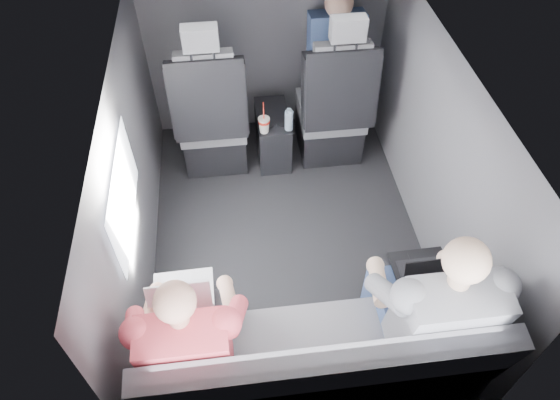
{
  "coord_description": "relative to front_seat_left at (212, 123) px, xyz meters",
  "views": [
    {
      "loc": [
        -0.3,
        -2.08,
        2.75
      ],
      "look_at": [
        -0.06,
        -0.05,
        0.48
      ],
      "focal_mm": 32.0,
      "sensor_mm": 36.0,
      "label": 1
    }
  ],
  "objects": [
    {
      "name": "panel_left",
      "position": [
        -0.45,
        -0.84,
        0.27
      ],
      "size": [
        0.02,
        2.6,
        1.35
      ],
      "primitive_type": "cube",
      "color": "#56565B",
      "rests_on": "floor"
    },
    {
      "name": "panel_front",
      "position": [
        0.45,
        0.46,
        0.27
      ],
      "size": [
        1.8,
        0.02,
        1.35
      ],
      "primitive_type": "cube",
      "color": "#56565B",
      "rests_on": "floor"
    },
    {
      "name": "ceiling",
      "position": [
        0.45,
        -0.84,
        0.95
      ],
      "size": [
        2.6,
        2.6,
        0.0
      ],
      "primitive_type": "plane",
      "rotation": [
        3.14,
        0.0,
        0.0
      ],
      "color": "#B2B2AD",
      "rests_on": "panel_back"
    },
    {
      "name": "panel_right",
      "position": [
        1.35,
        -0.84,
        0.27
      ],
      "size": [
        0.02,
        2.6,
        1.35
      ],
      "primitive_type": "cube",
      "color": "#56565B",
      "rests_on": "floor"
    },
    {
      "name": "seatbelt",
      "position": [
        0.9,
        -0.17,
        0.4
      ],
      "size": [
        0.35,
        0.11,
        0.59
      ],
      "primitive_type": "cube",
      "rotation": [
        -0.14,
        0.49,
        0.0
      ],
      "color": "black",
      "rests_on": "front_seat_right"
    },
    {
      "name": "floor",
      "position": [
        0.45,
        -0.84,
        -0.4
      ],
      "size": [
        2.6,
        2.6,
        0.0
      ],
      "primitive_type": "plane",
      "color": "black",
      "rests_on": "ground"
    },
    {
      "name": "laptop_black",
      "position": [
        1.05,
        -1.59,
        0.23
      ],
      "size": [
        0.3,
        0.27,
        0.21
      ],
      "color": "black",
      "rests_on": "passenger_rear_right"
    },
    {
      "name": "soda_cup",
      "position": [
        0.37,
        -0.14,
        0.06
      ],
      "size": [
        0.09,
        0.09,
        0.26
      ],
      "color": "white",
      "rests_on": "center_console"
    },
    {
      "name": "passenger_rear_right",
      "position": [
        0.99,
        -1.81,
        0.24
      ],
      "size": [
        0.53,
        0.64,
        1.27
      ],
      "color": "navy",
      "rests_on": "rear_bench"
    },
    {
      "name": "front_seat_right",
      "position": [
        0.9,
        0.0,
        0.0
      ],
      "size": [
        0.52,
        0.58,
        1.26
      ],
      "color": "black",
      "rests_on": "floor"
    },
    {
      "name": "side_window",
      "position": [
        -0.43,
        -1.14,
        0.5
      ],
      "size": [
        0.02,
        0.75,
        0.42
      ],
      "primitive_type": "cube",
      "color": "white",
      "rests_on": "panel_left"
    },
    {
      "name": "front_seat_left",
      "position": [
        0.0,
        0.0,
        0.0
      ],
      "size": [
        0.52,
        0.58,
        1.26
      ],
      "color": "black",
      "rests_on": "floor"
    },
    {
      "name": "passenger_rear_left",
      "position": [
        -0.13,
        -1.81,
        0.21
      ],
      "size": [
        0.47,
        0.6,
        1.18
      ],
      "color": "#323237",
      "rests_on": "rear_bench"
    },
    {
      "name": "center_console",
      "position": [
        0.45,
        0.04,
        -0.2
      ],
      "size": [
        0.24,
        0.48,
        0.41
      ],
      "color": "black",
      "rests_on": "floor"
    },
    {
      "name": "laptop_white",
      "position": [
        -0.17,
        -1.58,
        0.23
      ],
      "size": [
        0.3,
        0.28,
        0.23
      ],
      "color": "silver",
      "rests_on": "passenger_rear_left"
    },
    {
      "name": "panel_back",
      "position": [
        0.45,
        -2.14,
        0.27
      ],
      "size": [
        1.8,
        0.02,
        1.35
      ],
      "primitive_type": "cube",
      "color": "#56565B",
      "rests_on": "floor"
    },
    {
      "name": "passenger_front_right",
      "position": [
        0.94,
        0.26,
        0.35
      ],
      "size": [
        0.4,
        0.4,
        0.8
      ],
      "color": "navy",
      "rests_on": "front_seat_right"
    },
    {
      "name": "water_bottle",
      "position": [
        0.55,
        -0.13,
        0.08
      ],
      "size": [
        0.06,
        0.06,
        0.18
      ],
      "color": "#A1C6DA",
      "rests_on": "center_console"
    },
    {
      "name": "rear_bench",
      "position": [
        0.45,
        -1.9,
        -0.09
      ],
      "size": [
        1.6,
        0.57,
        0.92
      ],
      "color": "slate",
      "rests_on": "floor"
    }
  ]
}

